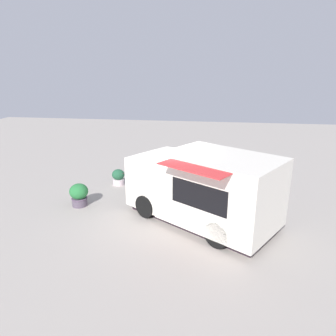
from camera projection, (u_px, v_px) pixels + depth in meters
ground_plane at (171, 213)px, 10.58m from camera, size 40.00×40.00×0.00m
food_truck at (203, 189)px, 9.69m from camera, size 5.21×4.58×2.30m
person_customer at (232, 172)px, 13.73m from camera, size 0.69×0.75×0.83m
planter_flowering_near at (118, 177)px, 13.09m from camera, size 0.53×0.53×0.68m
planter_flowering_far at (79, 194)px, 11.01m from camera, size 0.66×0.66×0.83m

